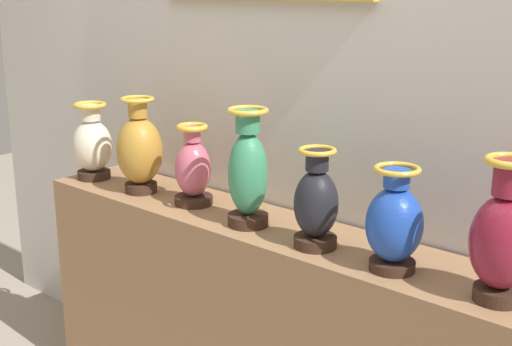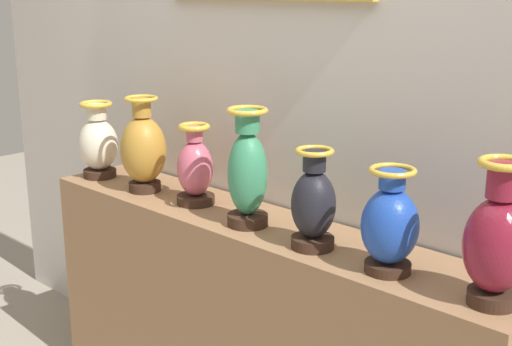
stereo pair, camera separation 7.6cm
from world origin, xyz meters
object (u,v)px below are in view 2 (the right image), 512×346
object	(u,v)px
vase_onyx	(313,204)
vase_rose	(195,169)
vase_ochre	(143,149)
vase_jade	(247,172)
vase_burgundy	(497,242)
vase_sapphire	(390,225)
vase_ivory	(98,143)

from	to	relation	value
vase_onyx	vase_rose	bearing A→B (deg)	175.35
vase_ochre	vase_jade	distance (m)	0.57
vase_onyx	vase_burgundy	xyz separation A→B (m)	(0.57, 0.01, 0.03)
vase_rose	vase_jade	size ratio (longest dim) A/B	0.75
vase_ochre	vase_burgundy	size ratio (longest dim) A/B	0.99
vase_rose	vase_burgundy	bearing A→B (deg)	-2.08
vase_ochre	vase_rose	world-z (taller)	vase_ochre
vase_sapphire	vase_burgundy	world-z (taller)	vase_burgundy
vase_jade	vase_onyx	size ratio (longest dim) A/B	1.28
vase_ivory	vase_rose	xyz separation A→B (m)	(0.56, 0.03, -0.01)
vase_ivory	vase_rose	size ratio (longest dim) A/B	1.07
vase_ivory	vase_onyx	world-z (taller)	vase_ivory
vase_ochre	vase_burgundy	bearing A→B (deg)	-0.53
vase_rose	vase_jade	world-z (taller)	vase_jade
vase_onyx	vase_burgundy	distance (m)	0.57
vase_burgundy	vase_ivory	bearing A→B (deg)	179.72
vase_ivory	vase_burgundy	size ratio (longest dim) A/B	0.84
vase_rose	vase_burgundy	size ratio (longest dim) A/B	0.79
vase_ochre	vase_jade	xyz separation A→B (m)	(0.57, -0.01, 0.02)
vase_ivory	vase_sapphire	world-z (taller)	vase_ivory
vase_burgundy	vase_sapphire	bearing A→B (deg)	-179.13
vase_onyx	vase_ivory	bearing A→B (deg)	179.28
vase_jade	vase_burgundy	size ratio (longest dim) A/B	1.05
vase_sapphire	vase_onyx	bearing A→B (deg)	-179.71
vase_rose	vase_jade	bearing A→B (deg)	-7.15
vase_rose	vase_onyx	size ratio (longest dim) A/B	0.96
vase_jade	vase_sapphire	xyz separation A→B (m)	(0.55, -0.01, -0.04)
vase_ivory	vase_jade	world-z (taller)	vase_jade
vase_ivory	vase_jade	size ratio (longest dim) A/B	0.80
vase_onyx	vase_sapphire	xyz separation A→B (m)	(0.27, 0.00, -0.00)
vase_ochre	vase_jade	bearing A→B (deg)	-0.92
vase_burgundy	vase_ochre	bearing A→B (deg)	179.47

